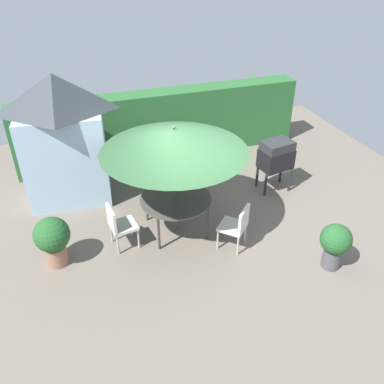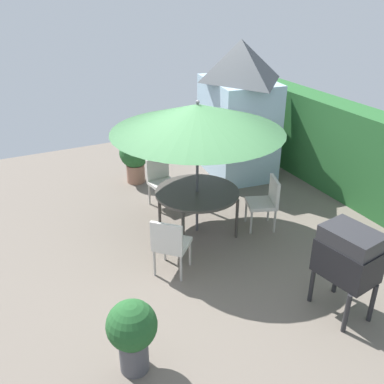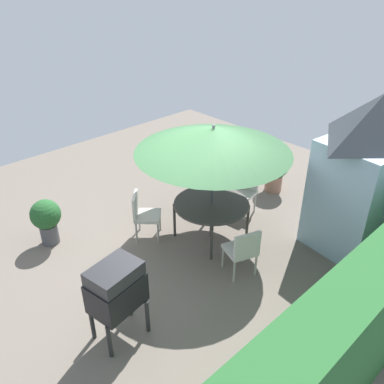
# 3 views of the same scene
# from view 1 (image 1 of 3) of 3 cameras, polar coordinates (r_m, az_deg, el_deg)

# --- Properties ---
(ground_plane) EXTENTS (11.00, 11.00, 0.00)m
(ground_plane) POSITION_cam_1_polar(r_m,az_deg,el_deg) (8.11, 2.48, -5.51)
(ground_plane) COLOR #6B6056
(hedge_backdrop) EXTENTS (7.29, 0.62, 1.73)m
(hedge_backdrop) POSITION_cam_1_polar(r_m,az_deg,el_deg) (10.56, -4.28, 9.50)
(hedge_backdrop) COLOR #28602D
(hedge_backdrop) RESTS_ON ground
(garden_shed) EXTENTS (1.91, 1.49, 2.79)m
(garden_shed) POSITION_cam_1_polar(r_m,az_deg,el_deg) (8.84, -17.76, 7.17)
(garden_shed) COLOR #9EBCD1
(garden_shed) RESTS_ON ground
(patio_table) EXTENTS (1.37, 1.37, 0.74)m
(patio_table) POSITION_cam_1_polar(r_m,az_deg,el_deg) (7.76, -2.31, -1.20)
(patio_table) COLOR #47423D
(patio_table) RESTS_ON ground
(patio_umbrella) EXTENTS (2.67, 2.67, 2.24)m
(patio_umbrella) POSITION_cam_1_polar(r_m,az_deg,el_deg) (7.12, -2.54, 7.35)
(patio_umbrella) COLOR #4C4C51
(patio_umbrella) RESTS_ON ground
(bbq_grill) EXTENTS (0.77, 0.61, 1.20)m
(bbq_grill) POSITION_cam_1_polar(r_m,az_deg,el_deg) (9.19, 11.82, 5.02)
(bbq_grill) COLOR black
(bbq_grill) RESTS_ON ground
(chair_near_shed) EXTENTS (0.65, 0.65, 0.90)m
(chair_near_shed) POSITION_cam_1_polar(r_m,az_deg,el_deg) (7.45, 6.36, -4.60)
(chair_near_shed) COLOR silver
(chair_near_shed) RESTS_ON ground
(chair_far_side) EXTENTS (0.59, 0.60, 0.90)m
(chair_far_side) POSITION_cam_1_polar(r_m,az_deg,el_deg) (8.83, -1.85, 2.13)
(chair_far_side) COLOR silver
(chair_far_side) RESTS_ON ground
(chair_toward_hedge) EXTENTS (0.53, 0.52, 0.90)m
(chair_toward_hedge) POSITION_cam_1_polar(r_m,az_deg,el_deg) (7.55, -10.31, -4.46)
(chair_toward_hedge) COLOR silver
(chair_toward_hedge) RESTS_ON ground
(potted_plant_by_shed) EXTENTS (0.63, 0.63, 0.96)m
(potted_plant_by_shed) POSITION_cam_1_polar(r_m,az_deg,el_deg) (7.43, -19.11, -6.21)
(potted_plant_by_shed) COLOR #936651
(potted_plant_by_shed) RESTS_ON ground
(potted_plant_by_grill) EXTENTS (0.54, 0.54, 0.89)m
(potted_plant_by_grill) POSITION_cam_1_polar(r_m,az_deg,el_deg) (7.41, 19.59, -6.80)
(potted_plant_by_grill) COLOR #4C4C51
(potted_plant_by_grill) RESTS_ON ground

